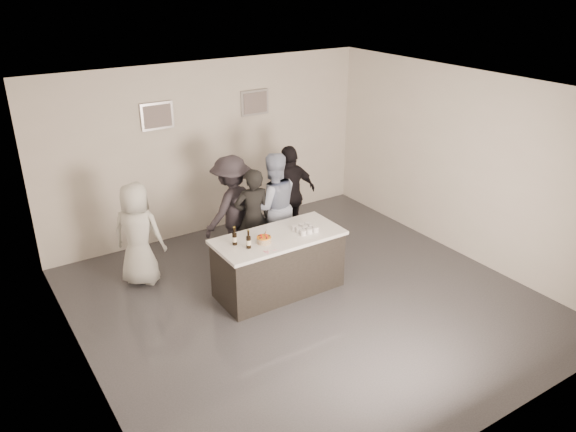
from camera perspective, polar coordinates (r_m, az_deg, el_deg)
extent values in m
plane|color=#3D3D42|center=(8.13, 1.94, -8.64)|extent=(6.00, 6.00, 0.00)
plane|color=white|center=(6.99, 2.28, 12.57)|extent=(6.00, 6.00, 0.00)
cube|color=silver|center=(9.89, -7.95, 6.80)|extent=(6.00, 0.04, 3.00)
cube|color=silver|center=(5.53, 20.37, -9.06)|extent=(6.00, 0.04, 3.00)
cube|color=silver|center=(6.37, -20.74, -4.60)|extent=(0.04, 6.00, 3.00)
cube|color=silver|center=(9.38, 17.38, 4.96)|extent=(0.04, 6.00, 3.00)
cube|color=#B2B2B7|center=(9.35, -13.16, 9.86)|extent=(0.54, 0.04, 0.44)
cube|color=#B2B2B7|center=(10.08, -3.40, 11.43)|extent=(0.54, 0.04, 0.44)
cube|color=white|center=(8.15, -0.96, -4.85)|extent=(1.86, 0.86, 0.90)
cylinder|color=orange|center=(7.73, -2.46, -2.48)|extent=(0.20, 0.20, 0.08)
cylinder|color=black|center=(7.67, -5.46, -2.05)|extent=(0.07, 0.07, 0.26)
cylinder|color=black|center=(7.56, -4.04, -2.38)|extent=(0.07, 0.07, 0.26)
cube|color=orange|center=(8.08, 1.77, -1.26)|extent=(0.30, 0.30, 0.08)
cube|color=pink|center=(7.52, -1.75, -3.55)|extent=(0.24, 0.08, 0.01)
imported|color=black|center=(8.73, -3.58, -0.23)|extent=(0.66, 0.51, 1.62)
imported|color=#9EADCF|center=(8.96, -1.51, 1.01)|extent=(0.99, 0.85, 1.77)
imported|color=silver|center=(8.52, -15.00, -1.80)|extent=(0.91, 0.89, 1.58)
imported|color=black|center=(9.49, 0.25, 2.17)|extent=(1.03, 0.48, 1.72)
imported|color=#2B272E|center=(8.98, -5.72, 0.81)|extent=(1.27, 1.00, 1.73)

